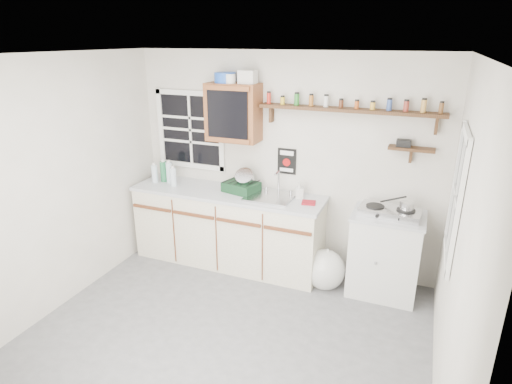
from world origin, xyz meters
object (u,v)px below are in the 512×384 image
right_cabinet (385,254)px  hotplate (390,212)px  main_cabinet (228,227)px  dish_rack (242,184)px  spice_shelf (349,109)px  upper_cabinet (233,113)px

right_cabinet → hotplate: 0.49m
main_cabinet → dish_rack: (0.17, 0.07, 0.55)m
main_cabinet → right_cabinet: (1.83, 0.03, -0.01)m
main_cabinet → right_cabinet: bearing=0.8°
dish_rack → hotplate: size_ratio=0.70×
right_cabinet → spice_shelf: 1.57m
upper_cabinet → hotplate: (1.81, -0.14, -0.87)m
main_cabinet → right_cabinet: main_cabinet is taller
right_cabinet → hotplate: (0.01, -0.02, 0.49)m
dish_rack → right_cabinet: bearing=12.4°
main_cabinet → dish_rack: bearing=21.8°
upper_cabinet → hotplate: upper_cabinet is taller
main_cabinet → dish_rack: size_ratio=5.22×
upper_cabinet → dish_rack: 0.83m
dish_rack → hotplate: dish_rack is taller
right_cabinet → dish_rack: bearing=178.5°
hotplate → right_cabinet: bearing=112.9°
spice_shelf → main_cabinet: bearing=-170.8°
upper_cabinet → hotplate: bearing=-4.4°
spice_shelf → hotplate: size_ratio=3.03×
main_cabinet → hotplate: size_ratio=3.66×
main_cabinet → right_cabinet: 1.84m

